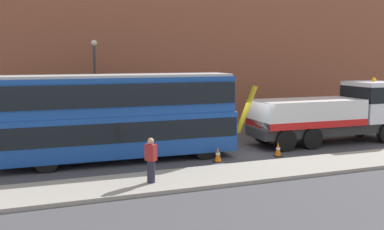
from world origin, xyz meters
The scene contains 9 objects.
ground_plane centered at (0.00, 0.00, 0.00)m, with size 120.00×120.00×0.00m, color #424247.
near_kerb centered at (0.00, -4.20, 0.07)m, with size 60.00×2.80×0.15m, color gray.
building_facade centered at (0.00, 8.41, 8.07)m, with size 60.00×1.50×16.00m.
recovery_tow_truck centered at (5.86, 0.07, 1.76)m, with size 10.17×2.86×3.67m.
double_decker_bus centered at (-6.38, 0.08, 2.23)m, with size 11.10×2.82×4.06m.
pedestrian_onlooker centered at (-6.14, -4.44, 0.99)m, with size 0.45×0.48×1.71m.
traffic_cone_near_bus centered at (-2.18, -1.83, 0.34)m, with size 0.36×0.36×0.72m.
traffic_cone_midway centered at (1.06, -1.84, 0.34)m, with size 0.36×0.36×0.72m.
street_lamp centered at (-6.47, 6.22, 3.47)m, with size 0.36×0.36×5.83m.
Camera 1 is at (-10.56, -20.08, 4.86)m, focal length 41.31 mm.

